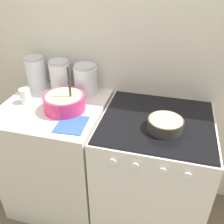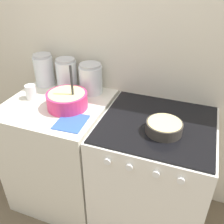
{
  "view_description": "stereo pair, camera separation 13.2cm",
  "coord_description": "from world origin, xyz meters",
  "px_view_note": "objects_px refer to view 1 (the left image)",
  "views": [
    {
      "loc": [
        0.44,
        -1.0,
        1.79
      ],
      "look_at": [
        0.09,
        0.29,
        0.96
      ],
      "focal_mm": 40.0,
      "sensor_mm": 36.0,
      "label": 1
    },
    {
      "loc": [
        0.56,
        -0.96,
        1.79
      ],
      "look_at": [
        0.09,
        0.29,
        0.96
      ],
      "focal_mm": 40.0,
      "sensor_mm": 36.0,
      "label": 2
    }
  ],
  "objects_px": {
    "storage_jar_left": "(36,75)",
    "storage_jar_middle": "(61,78)",
    "mixing_bowl": "(64,102)",
    "tin_can": "(25,96)",
    "baking_pan": "(165,124)",
    "stove": "(151,172)",
    "storage_jar_right": "(86,81)"
  },
  "relations": [
    {
      "from": "storage_jar_left",
      "to": "storage_jar_middle",
      "type": "distance_m",
      "value": 0.2
    },
    {
      "from": "storage_jar_middle",
      "to": "mixing_bowl",
      "type": "bearing_deg",
      "value": -61.25
    },
    {
      "from": "storage_jar_left",
      "to": "tin_can",
      "type": "xyz_separation_m",
      "value": [
        0.04,
        -0.24,
        -0.06
      ]
    },
    {
      "from": "baking_pan",
      "to": "stove",
      "type": "bearing_deg",
      "value": 122.05
    },
    {
      "from": "mixing_bowl",
      "to": "tin_can",
      "type": "distance_m",
      "value": 0.31
    },
    {
      "from": "storage_jar_left",
      "to": "tin_can",
      "type": "relative_size",
      "value": 2.41
    },
    {
      "from": "storage_jar_right",
      "to": "stove",
      "type": "bearing_deg",
      "value": -23.04
    },
    {
      "from": "tin_can",
      "to": "storage_jar_middle",
      "type": "bearing_deg",
      "value": 56.13
    },
    {
      "from": "mixing_bowl",
      "to": "storage_jar_right",
      "type": "distance_m",
      "value": 0.27
    },
    {
      "from": "storage_jar_right",
      "to": "storage_jar_left",
      "type": "bearing_deg",
      "value": 180.0
    },
    {
      "from": "stove",
      "to": "storage_jar_middle",
      "type": "distance_m",
      "value": 0.98
    },
    {
      "from": "mixing_bowl",
      "to": "tin_can",
      "type": "relative_size",
      "value": 2.98
    },
    {
      "from": "mixing_bowl",
      "to": "baking_pan",
      "type": "xyz_separation_m",
      "value": [
        0.67,
        -0.06,
        -0.03
      ]
    },
    {
      "from": "storage_jar_middle",
      "to": "stove",
      "type": "bearing_deg",
      "value": -17.36
    },
    {
      "from": "storage_jar_left",
      "to": "storage_jar_middle",
      "type": "bearing_deg",
      "value": -0.0
    },
    {
      "from": "storage_jar_middle",
      "to": "storage_jar_right",
      "type": "relative_size",
      "value": 1.06
    },
    {
      "from": "stove",
      "to": "storage_jar_middle",
      "type": "height_order",
      "value": "storage_jar_middle"
    },
    {
      "from": "mixing_bowl",
      "to": "storage_jar_left",
      "type": "relative_size",
      "value": 1.24
    },
    {
      "from": "storage_jar_middle",
      "to": "tin_can",
      "type": "distance_m",
      "value": 0.3
    },
    {
      "from": "tin_can",
      "to": "mixing_bowl",
      "type": "bearing_deg",
      "value": -3.95
    },
    {
      "from": "stove",
      "to": "storage_jar_left",
      "type": "bearing_deg",
      "value": 166.12
    },
    {
      "from": "baking_pan",
      "to": "storage_jar_middle",
      "type": "xyz_separation_m",
      "value": [
        -0.82,
        0.32,
        0.07
      ]
    },
    {
      "from": "storage_jar_left",
      "to": "storage_jar_right",
      "type": "relative_size",
      "value": 1.11
    },
    {
      "from": "baking_pan",
      "to": "mixing_bowl",
      "type": "bearing_deg",
      "value": 175.12
    },
    {
      "from": "storage_jar_right",
      "to": "tin_can",
      "type": "height_order",
      "value": "storage_jar_right"
    },
    {
      "from": "stove",
      "to": "mixing_bowl",
      "type": "distance_m",
      "value": 0.81
    },
    {
      "from": "mixing_bowl",
      "to": "storage_jar_middle",
      "type": "bearing_deg",
      "value": 118.75
    },
    {
      "from": "storage_jar_right",
      "to": "mixing_bowl",
      "type": "bearing_deg",
      "value": -102.16
    },
    {
      "from": "stove",
      "to": "mixing_bowl",
      "type": "relative_size",
      "value": 2.92
    },
    {
      "from": "stove",
      "to": "tin_can",
      "type": "distance_m",
      "value": 1.06
    },
    {
      "from": "stove",
      "to": "tin_can",
      "type": "height_order",
      "value": "tin_can"
    },
    {
      "from": "stove",
      "to": "baking_pan",
      "type": "xyz_separation_m",
      "value": [
        0.05,
        -0.08,
        0.49
      ]
    }
  ]
}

